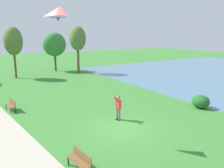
{
  "coord_description": "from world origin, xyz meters",
  "views": [
    {
      "loc": [
        -8.02,
        -11.56,
        6.05
      ],
      "look_at": [
        0.35,
        1.73,
        2.59
      ],
      "focal_mm": 37.54,
      "sensor_mm": 36.0,
      "label": 1
    }
  ],
  "objects_px": {
    "tree_treeline_center": "(54,44)",
    "tree_treeline_left": "(13,41)",
    "flying_kite": "(60,15)",
    "park_bench_far_walkway": "(11,104)",
    "lakeside_shrub": "(201,101)",
    "person_kite_flyer": "(118,106)",
    "park_bench_near_walkway": "(80,160)",
    "tree_behind_path": "(78,39)"
  },
  "relations": [
    {
      "from": "tree_treeline_center",
      "to": "tree_treeline_left",
      "type": "xyz_separation_m",
      "value": [
        -6.6,
        -3.11,
        0.72
      ]
    },
    {
      "from": "tree_treeline_left",
      "to": "lakeside_shrub",
      "type": "distance_m",
      "value": 24.44
    },
    {
      "from": "park_bench_near_walkway",
      "to": "tree_behind_path",
      "type": "distance_m",
      "value": 26.52
    },
    {
      "from": "lakeside_shrub",
      "to": "person_kite_flyer",
      "type": "bearing_deg",
      "value": 169.57
    },
    {
      "from": "park_bench_near_walkway",
      "to": "tree_treeline_left",
      "type": "xyz_separation_m",
      "value": [
        1.81,
        24.64,
        4.42
      ]
    },
    {
      "from": "flying_kite",
      "to": "tree_treeline_left",
      "type": "distance_m",
      "value": 20.9
    },
    {
      "from": "flying_kite",
      "to": "park_bench_near_walkway",
      "type": "relative_size",
      "value": 3.66
    },
    {
      "from": "person_kite_flyer",
      "to": "park_bench_near_walkway",
      "type": "relative_size",
      "value": 1.19
    },
    {
      "from": "flying_kite",
      "to": "tree_behind_path",
      "type": "relative_size",
      "value": 0.81
    },
    {
      "from": "flying_kite",
      "to": "tree_treeline_left",
      "type": "xyz_separation_m",
      "value": [
        0.98,
        20.77,
        -2.05
      ]
    },
    {
      "from": "person_kite_flyer",
      "to": "park_bench_near_walkway",
      "type": "distance_m",
      "value": 6.48
    },
    {
      "from": "lakeside_shrub",
      "to": "park_bench_far_walkway",
      "type": "bearing_deg",
      "value": 150.41
    },
    {
      "from": "park_bench_far_walkway",
      "to": "tree_behind_path",
      "type": "xyz_separation_m",
      "value": [
        11.82,
        13.39,
        4.64
      ]
    },
    {
      "from": "park_bench_far_walkway",
      "to": "tree_behind_path",
      "type": "bearing_deg",
      "value": 48.56
    },
    {
      "from": "park_bench_far_walkway",
      "to": "tree_treeline_center",
      "type": "height_order",
      "value": "tree_treeline_center"
    },
    {
      "from": "tree_treeline_center",
      "to": "tree_treeline_left",
      "type": "relative_size",
      "value": 0.89
    },
    {
      "from": "tree_behind_path",
      "to": "person_kite_flyer",
      "type": "bearing_deg",
      "value": -106.5
    },
    {
      "from": "flying_kite",
      "to": "park_bench_far_walkway",
      "type": "xyz_separation_m",
      "value": [
        -1.97,
        6.57,
        -6.47
      ]
    },
    {
      "from": "tree_treeline_center",
      "to": "tree_behind_path",
      "type": "xyz_separation_m",
      "value": [
        2.26,
        -3.92,
        0.94
      ]
    },
    {
      "from": "flying_kite",
      "to": "park_bench_far_walkway",
      "type": "bearing_deg",
      "value": 106.72
    },
    {
      "from": "person_kite_flyer",
      "to": "park_bench_far_walkway",
      "type": "height_order",
      "value": "person_kite_flyer"
    },
    {
      "from": "tree_treeline_left",
      "to": "park_bench_near_walkway",
      "type": "bearing_deg",
      "value": -94.21
    },
    {
      "from": "tree_treeline_center",
      "to": "park_bench_near_walkway",
      "type": "bearing_deg",
      "value": -106.87
    },
    {
      "from": "tree_treeline_left",
      "to": "person_kite_flyer",
      "type": "bearing_deg",
      "value": -81.47
    },
    {
      "from": "tree_treeline_center",
      "to": "tree_behind_path",
      "type": "relative_size",
      "value": 0.87
    },
    {
      "from": "tree_treeline_center",
      "to": "lakeside_shrub",
      "type": "xyz_separation_m",
      "value": [
        3.7,
        -24.84,
        -3.67
      ]
    },
    {
      "from": "lakeside_shrub",
      "to": "tree_treeline_center",
      "type": "bearing_deg",
      "value": 98.47
    },
    {
      "from": "person_kite_flyer",
      "to": "tree_treeline_left",
      "type": "bearing_deg",
      "value": 98.53
    },
    {
      "from": "tree_treeline_center",
      "to": "lakeside_shrub",
      "type": "relative_size",
      "value": 4.09
    },
    {
      "from": "person_kite_flyer",
      "to": "lakeside_shrub",
      "type": "relative_size",
      "value": 1.22
    },
    {
      "from": "person_kite_flyer",
      "to": "tree_treeline_left",
      "type": "xyz_separation_m",
      "value": [
        -3.06,
        20.39,
        3.88
      ]
    },
    {
      "from": "person_kite_flyer",
      "to": "park_bench_far_walkway",
      "type": "relative_size",
      "value": 1.19
    },
    {
      "from": "flying_kite",
      "to": "park_bench_near_walkway",
      "type": "xyz_separation_m",
      "value": [
        -0.83,
        -3.86,
        -6.47
      ]
    },
    {
      "from": "tree_treeline_left",
      "to": "lakeside_shrub",
      "type": "height_order",
      "value": "tree_treeline_left"
    },
    {
      "from": "tree_treeline_left",
      "to": "lakeside_shrub",
      "type": "xyz_separation_m",
      "value": [
        10.3,
        -21.73,
        -4.39
      ]
    },
    {
      "from": "flying_kite",
      "to": "park_bench_far_walkway",
      "type": "distance_m",
      "value": 9.43
    },
    {
      "from": "tree_treeline_left",
      "to": "tree_behind_path",
      "type": "height_order",
      "value": "tree_behind_path"
    },
    {
      "from": "flying_kite",
      "to": "lakeside_shrub",
      "type": "relative_size",
      "value": 3.77
    },
    {
      "from": "tree_treeline_left",
      "to": "flying_kite",
      "type": "bearing_deg",
      "value": -92.71
    },
    {
      "from": "flying_kite",
      "to": "lakeside_shrub",
      "type": "height_order",
      "value": "flying_kite"
    },
    {
      "from": "person_kite_flyer",
      "to": "tree_treeline_left",
      "type": "relative_size",
      "value": 0.27
    },
    {
      "from": "park_bench_near_walkway",
      "to": "tree_behind_path",
      "type": "relative_size",
      "value": 0.22
    }
  ]
}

